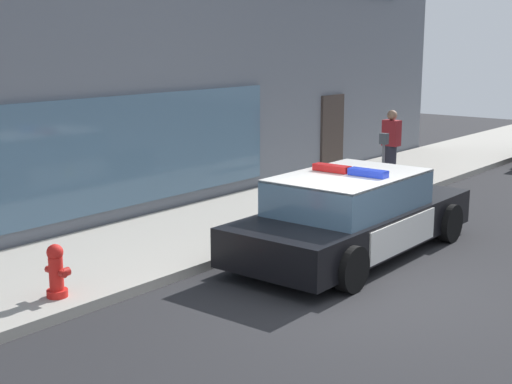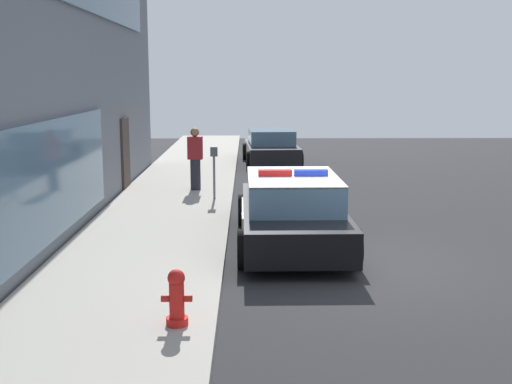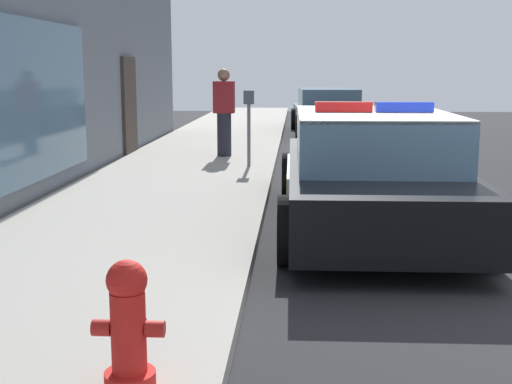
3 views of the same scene
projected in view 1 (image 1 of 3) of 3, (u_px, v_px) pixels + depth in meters
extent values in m
plane|color=#262628|center=(354.00, 294.00, 10.13)|extent=(48.00, 48.00, 0.00)
cube|color=#A39E93|center=(164.00, 242.00, 12.47)|extent=(48.00, 3.02, 0.15)
cube|color=#382D28|center=(332.00, 135.00, 18.97)|extent=(1.00, 0.08, 2.10)
cube|color=black|center=(354.00, 224.00, 11.96)|extent=(5.05, 1.94, 0.60)
cube|color=silver|center=(400.00, 198.00, 13.16)|extent=(1.73, 1.87, 0.05)
cube|color=silver|center=(293.00, 237.00, 10.58)|extent=(1.43, 1.86, 0.05)
cube|color=silver|center=(304.00, 217.00, 12.47)|extent=(2.11, 0.05, 0.51)
cube|color=silver|center=(404.00, 235.00, 11.31)|extent=(2.11, 0.05, 0.51)
cube|color=yellow|center=(303.00, 217.00, 12.48)|extent=(0.22, 0.01, 0.26)
cube|color=slate|center=(349.00, 193.00, 11.69)|extent=(2.63, 1.72, 0.60)
cube|color=silver|center=(349.00, 175.00, 11.63)|extent=(2.63, 1.72, 0.04)
cube|color=red|center=(332.00, 168.00, 11.82)|extent=(0.21, 0.64, 0.11)
cube|color=blue|center=(368.00, 173.00, 11.41)|extent=(0.21, 0.64, 0.11)
cylinder|color=black|center=(357.00, 208.00, 13.84)|extent=(0.68, 0.23, 0.68)
cylinder|color=black|center=(449.00, 223.00, 12.69)|extent=(0.68, 0.23, 0.68)
cylinder|color=black|center=(247.00, 246.00, 11.30)|extent=(0.68, 0.23, 0.68)
cylinder|color=black|center=(351.00, 269.00, 10.15)|extent=(0.68, 0.23, 0.68)
cylinder|color=red|center=(57.00, 293.00, 9.59)|extent=(0.28, 0.28, 0.10)
cylinder|color=red|center=(56.00, 273.00, 9.53)|extent=(0.19, 0.19, 0.45)
sphere|color=red|center=(55.00, 252.00, 9.47)|extent=(0.22, 0.22, 0.22)
cylinder|color=#B21E19|center=(55.00, 247.00, 9.46)|extent=(0.06, 0.06, 0.05)
cylinder|color=#B21E19|center=(63.00, 274.00, 9.44)|extent=(0.09, 0.10, 0.09)
cylinder|color=#B21E19|center=(49.00, 270.00, 9.62)|extent=(0.09, 0.10, 0.09)
cylinder|color=#B21E19|center=(66.00, 272.00, 9.65)|extent=(0.10, 0.12, 0.12)
cylinder|color=#23232D|center=(390.00, 163.00, 17.47)|extent=(0.28, 0.28, 0.85)
cube|color=maroon|center=(392.00, 133.00, 17.32)|extent=(0.28, 0.41, 0.62)
sphere|color=#8C664C|center=(392.00, 115.00, 17.23)|extent=(0.24, 0.24, 0.24)
cylinder|color=slate|center=(383.00, 169.00, 16.00)|extent=(0.06, 0.06, 1.10)
cube|color=#474C51|center=(384.00, 139.00, 15.87)|extent=(0.12, 0.18, 0.24)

